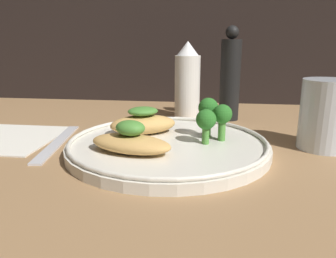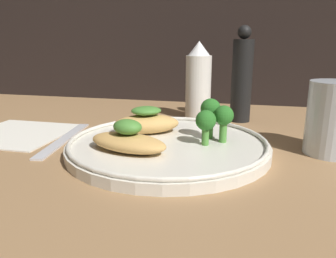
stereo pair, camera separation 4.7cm
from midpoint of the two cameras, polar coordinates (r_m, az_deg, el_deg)
ground_plane at (r=48.34cm, az=-2.80°, el=-4.51°), size 180.00×180.00×1.00cm
plate at (r=47.86cm, az=-2.82°, el=-2.82°), size 29.34×29.34×2.00cm
grilled_meat_front at (r=43.67cm, az=-9.61°, el=-2.17°), size 12.37×8.11×4.32cm
grilled_meat_middle at (r=52.15cm, az=-6.95°, el=1.05°), size 11.72×9.04×4.31cm
broccoli_bunch at (r=48.05cm, az=4.89°, el=2.40°), size 5.19×6.36×6.06cm
sauce_bottle at (r=67.63cm, az=1.38°, el=8.13°), size 5.19×5.19×15.73cm
pepper_grinder at (r=67.13cm, az=8.78°, el=8.85°), size 4.00×4.00×18.64cm
drinking_glass at (r=52.46cm, az=23.54°, el=2.26°), size 7.44×7.44×10.38cm
fork at (r=55.33cm, az=-21.02°, el=-2.11°), size 4.61×19.42×0.60cm
napkin at (r=61.63cm, az=-28.46°, el=-1.35°), size 16.55×16.55×0.40cm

